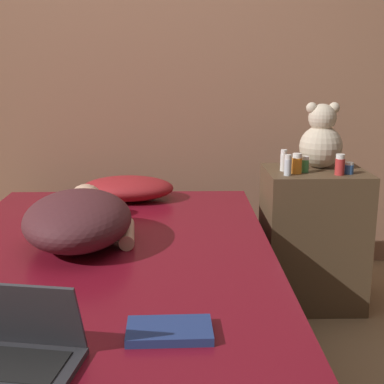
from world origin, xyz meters
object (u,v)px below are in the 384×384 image
(bottle_green, at_px, (305,165))
(bottle_orange, at_px, (297,164))
(laptop, at_px, (8,346))
(bottle_blue, at_px, (349,168))
(teddy_bear, at_px, (321,140))
(person_lying, at_px, (79,218))
(bottle_red, at_px, (340,165))
(book, at_px, (169,331))
(bottle_clear, at_px, (288,165))
(pillow, at_px, (127,188))
(bottle_white, at_px, (284,161))

(bottle_green, bearing_deg, bottle_orange, -149.33)
(laptop, xyz_separation_m, bottle_green, (1.02, 1.38, 0.17))
(bottle_blue, bearing_deg, teddy_bear, 122.17)
(person_lying, relative_size, bottle_red, 7.52)
(bottle_orange, bearing_deg, bottle_green, 30.67)
(teddy_bear, height_order, bottle_blue, teddy_bear)
(bottle_orange, relative_size, book, 0.43)
(person_lying, xyz_separation_m, book, (0.37, -0.76, -0.09))
(laptop, distance_m, bottle_clear, 1.62)
(pillow, height_order, bottle_blue, bottle_blue)
(bottle_green, distance_m, bottle_blue, 0.21)
(pillow, bearing_deg, laptop, -94.92)
(book, bearing_deg, bottle_orange, 64.22)
(teddy_bear, bearing_deg, bottle_white, -157.98)
(person_lying, bearing_deg, book, -68.79)
(pillow, xyz_separation_m, bottle_orange, (0.84, -0.20, 0.17))
(teddy_bear, relative_size, bottle_clear, 3.30)
(bottle_red, bearing_deg, laptop, -131.46)
(book, bearing_deg, teddy_bear, 61.62)
(bottle_blue, bearing_deg, bottle_white, 165.52)
(teddy_bear, height_order, bottle_clear, teddy_bear)
(teddy_bear, height_order, bottle_white, teddy_bear)
(person_lying, distance_m, bottle_green, 1.13)
(bottle_white, xyz_separation_m, book, (-0.54, -1.29, -0.22))
(bottle_red, relative_size, bottle_orange, 1.01)
(bottle_clear, height_order, bottle_orange, bottle_clear)
(laptop, bearing_deg, book, 28.95)
(bottle_red, bearing_deg, bottle_orange, 170.35)
(laptop, xyz_separation_m, bottle_blue, (1.22, 1.35, 0.16))
(pillow, xyz_separation_m, bottle_green, (0.88, -0.17, 0.16))
(laptop, relative_size, bottle_orange, 3.76)
(teddy_bear, bearing_deg, bottle_clear, -136.96)
(laptop, relative_size, bottle_white, 3.49)
(bottle_clear, relative_size, bottle_red, 1.00)
(teddy_bear, bearing_deg, person_lying, -151.10)
(teddy_bear, relative_size, bottle_blue, 5.81)
(person_lying, height_order, teddy_bear, teddy_bear)
(pillow, distance_m, teddy_bear, 1.02)
(bottle_blue, bearing_deg, laptop, -132.22)
(laptop, distance_m, bottle_orange, 1.68)
(bottle_red, xyz_separation_m, book, (-0.79, -1.19, -0.22))
(teddy_bear, bearing_deg, bottle_orange, -135.37)
(teddy_bear, bearing_deg, bottle_green, -130.56)
(person_lying, xyz_separation_m, bottle_orange, (0.96, 0.47, 0.13))
(bottle_clear, distance_m, book, 1.32)
(teddy_bear, distance_m, bottle_green, 0.19)
(teddy_bear, xyz_separation_m, bottle_clear, (-0.20, -0.19, -0.09))
(bottle_white, bearing_deg, person_lying, -149.69)
(bottle_blue, bearing_deg, bottle_red, -156.50)
(bottle_orange, distance_m, book, 1.38)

